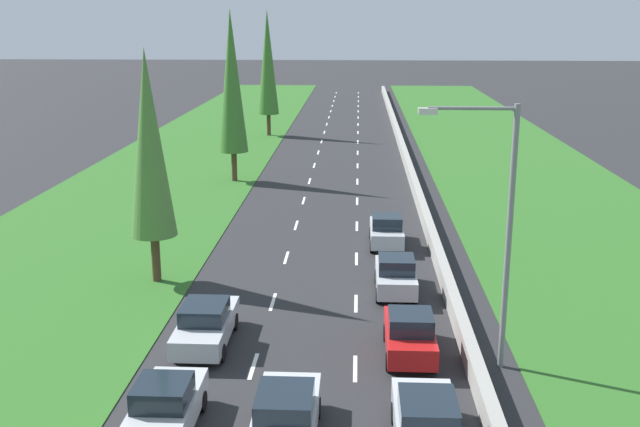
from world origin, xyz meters
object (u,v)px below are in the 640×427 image
object	(u,v)px
silver_hatchback_right_lane_fifth	(387,231)
street_light_mast	(499,220)
red_hatchback_right_lane	(410,334)
silver_sedan_right_lane	(427,425)
poplar_tree_second	(149,145)
poplar_tree_third	(232,82)
silver_hatchback_right_lane	(396,275)
silver_sedan_centre_lane	(285,417)
poplar_tree_fourth	(268,63)
silver_hatchback_left_lane	(166,407)
silver_sedan_left_lane	(206,324)

from	to	relation	value
silver_hatchback_right_lane_fifth	street_light_mast	size ratio (longest dim) A/B	0.43
red_hatchback_right_lane	silver_sedan_right_lane	bearing A→B (deg)	-89.16
poplar_tree_second	poplar_tree_third	size ratio (longest dim) A/B	0.85
red_hatchback_right_lane	silver_hatchback_right_lane	size ratio (longest dim) A/B	1.00
poplar_tree_third	silver_sedan_centre_lane	bearing A→B (deg)	-78.45
poplar_tree_fourth	street_light_mast	size ratio (longest dim) A/B	1.38
silver_sedan_right_lane	silver_hatchback_left_lane	bearing A→B (deg)	175.70
silver_sedan_left_lane	poplar_tree_second	size ratio (longest dim) A/B	0.43
silver_sedan_centre_lane	silver_hatchback_left_lane	size ratio (longest dim) A/B	1.15
silver_hatchback_right_lane	silver_hatchback_left_lane	size ratio (longest dim) A/B	1.00
poplar_tree_fourth	silver_hatchback_right_lane_fifth	bearing A→B (deg)	-74.19
poplar_tree_fourth	silver_hatchback_right_lane	bearing A→B (deg)	-76.38
silver_sedan_centre_lane	street_light_mast	size ratio (longest dim) A/B	0.50
poplar_tree_fourth	silver_sedan_left_lane	bearing A→B (deg)	-85.93
silver_hatchback_right_lane_fifth	poplar_tree_third	xyz separation A→B (m)	(-10.53, 15.56, 6.34)
silver_hatchback_right_lane	silver_sedan_right_lane	bearing A→B (deg)	-88.65
silver_hatchback_right_lane_fifth	poplar_tree_fourth	size ratio (longest dim) A/B	0.31
silver_hatchback_left_lane	silver_sedan_left_lane	bearing A→B (deg)	90.48
silver_sedan_centre_lane	street_light_mast	xyz separation A→B (m)	(6.57, 5.14, 4.42)
red_hatchback_right_lane	silver_hatchback_left_lane	xyz separation A→B (m)	(-7.31, -5.42, 0.00)
red_hatchback_right_lane	street_light_mast	size ratio (longest dim) A/B	0.43
poplar_tree_second	poplar_tree_third	xyz separation A→B (m)	(0.06, 21.49, 0.91)
silver_hatchback_right_lane_fifth	silver_hatchback_right_lane	bearing A→B (deg)	-88.74
silver_sedan_right_lane	silver_hatchback_right_lane	world-z (taller)	silver_hatchback_right_lane
silver_sedan_left_lane	silver_hatchback_right_lane_fifth	bearing A→B (deg)	60.82
silver_sedan_centre_lane	poplar_tree_fourth	bearing A→B (deg)	97.17
silver_hatchback_right_lane_fifth	poplar_tree_third	distance (m)	19.83
silver_sedan_centre_lane	poplar_tree_third	world-z (taller)	poplar_tree_third
silver_sedan_centre_lane	poplar_tree_second	distance (m)	15.79
silver_sedan_centre_lane	poplar_tree_fourth	xyz separation A→B (m)	(-7.08, 56.23, 6.44)
red_hatchback_right_lane	street_light_mast	world-z (taller)	street_light_mast
poplar_tree_third	street_light_mast	distance (m)	32.41
silver_hatchback_left_lane	poplar_tree_second	world-z (taller)	poplar_tree_second
silver_hatchback_left_lane	silver_hatchback_right_lane	bearing A→B (deg)	58.61
silver_hatchback_right_lane	street_light_mast	xyz separation A→B (m)	(2.93, -6.88, 4.40)
red_hatchback_right_lane	street_light_mast	distance (m)	5.22
silver_hatchback_right_lane_fifth	silver_hatchback_left_lane	size ratio (longest dim) A/B	1.00
silver_sedan_left_lane	poplar_tree_third	xyz separation A→B (m)	(-3.52, 28.11, 6.36)
silver_hatchback_left_lane	poplar_tree_second	size ratio (longest dim) A/B	0.37
silver_sedan_centre_lane	silver_hatchback_right_lane_fifth	distance (m)	19.25
silver_hatchback_right_lane	silver_sedan_left_lane	world-z (taller)	silver_hatchback_right_lane
silver_sedan_right_lane	silver_sedan_centre_lane	bearing A→B (deg)	177.17
silver_hatchback_right_lane	poplar_tree_third	bearing A→B (deg)	115.42
silver_sedan_centre_lane	poplar_tree_fourth	distance (m)	57.04
poplar_tree_second	street_light_mast	distance (m)	15.81
poplar_tree_third	silver_sedan_right_lane	bearing A→B (deg)	-72.45
red_hatchback_right_lane	silver_sedan_left_lane	distance (m)	7.38
poplar_tree_second	street_light_mast	world-z (taller)	poplar_tree_second
red_hatchback_right_lane	silver_hatchback_left_lane	bearing A→B (deg)	-143.42
silver_sedan_centre_lane	silver_sedan_left_lane	bearing A→B (deg)	118.93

